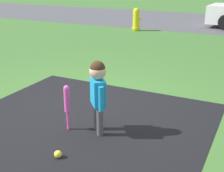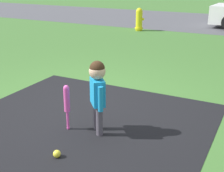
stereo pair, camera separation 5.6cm
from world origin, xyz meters
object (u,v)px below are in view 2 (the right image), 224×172
(child, at_px, (97,87))
(fire_hydrant, at_px, (139,20))
(baseball_bat, at_px, (67,101))
(sports_ball, at_px, (57,154))

(child, distance_m, fire_hydrant, 7.92)
(child, distance_m, baseball_bat, 0.47)
(fire_hydrant, bearing_deg, baseball_bat, -74.26)
(child, xyz_separation_m, fire_hydrant, (-2.55, 7.50, -0.23))
(fire_hydrant, bearing_deg, sports_ball, -73.59)
(child, height_order, sports_ball, child)
(child, bearing_deg, fire_hydrant, 156.64)
(sports_ball, bearing_deg, fire_hydrant, 106.41)
(sports_ball, distance_m, fire_hydrant, 8.60)
(child, xyz_separation_m, sports_ball, (-0.12, -0.74, -0.59))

